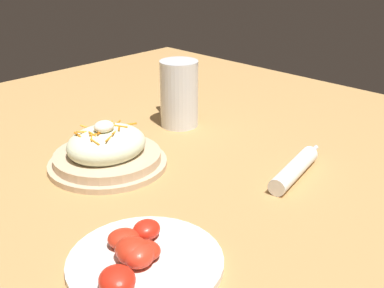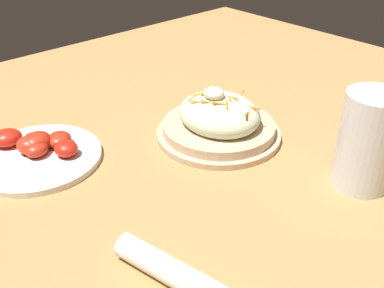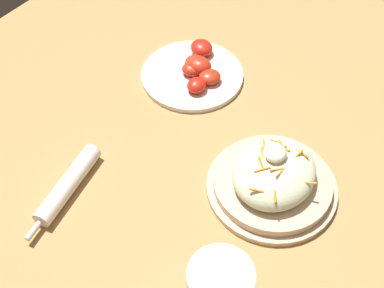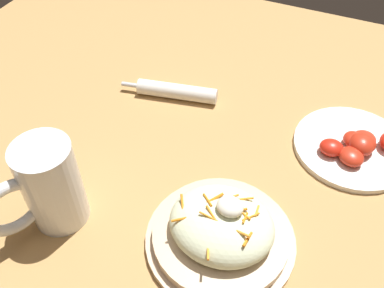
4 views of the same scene
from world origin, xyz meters
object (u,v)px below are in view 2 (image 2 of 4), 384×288
at_px(salad_plate, 219,121).
at_px(beer_mug, 370,146).
at_px(napkin_roll, 177,275).
at_px(tomato_plate, 36,150).

xyz_separation_m(salad_plate, beer_mug, (0.25, 0.06, 0.04)).
bearing_deg(beer_mug, napkin_roll, -96.87).
relative_size(beer_mug, tomato_plate, 0.72).
relative_size(beer_mug, napkin_roll, 0.75).
bearing_deg(napkin_roll, beer_mug, 83.13).
relative_size(salad_plate, beer_mug, 1.49).
xyz_separation_m(salad_plate, napkin_roll, (0.21, -0.28, -0.02)).
height_order(beer_mug, napkin_roll, beer_mug).
height_order(beer_mug, tomato_plate, beer_mug).
xyz_separation_m(beer_mug, napkin_roll, (-0.04, -0.34, -0.05)).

